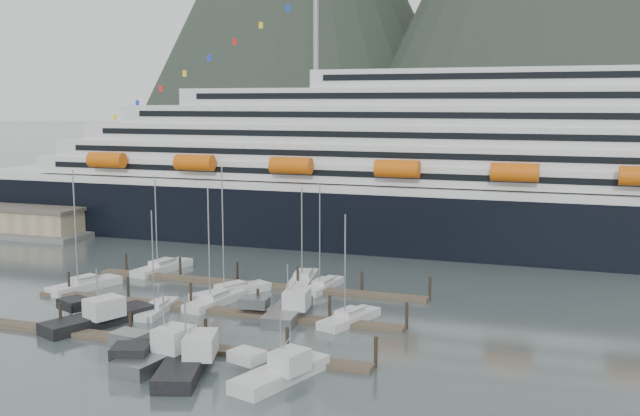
% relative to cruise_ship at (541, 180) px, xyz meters
% --- Properties ---
extents(ground, '(1600.00, 1600.00, 0.00)m').
position_rel_cruise_ship_xyz_m(ground, '(-30.03, -54.94, -12.04)').
color(ground, '#4E5B5B').
rests_on(ground, ground).
extents(cruise_ship, '(210.00, 30.40, 50.30)m').
position_rel_cruise_ship_xyz_m(cruise_ship, '(0.00, 0.00, 0.00)').
color(cruise_ship, black).
rests_on(cruise_ship, ground).
extents(warehouse, '(46.00, 20.00, 5.80)m').
position_rel_cruise_ship_xyz_m(warehouse, '(-102.03, -12.94, -9.79)').
color(warehouse, '#595956').
rests_on(warehouse, ground).
extents(dock_near, '(48.18, 2.28, 3.20)m').
position_rel_cruise_ship_xyz_m(dock_near, '(-34.95, -64.89, -11.73)').
color(dock_near, '#47392D').
rests_on(dock_near, ground).
extents(dock_mid, '(48.18, 2.28, 3.20)m').
position_rel_cruise_ship_xyz_m(dock_mid, '(-34.95, -51.89, -11.73)').
color(dock_mid, '#47392D').
rests_on(dock_mid, ground).
extents(dock_far, '(48.18, 2.28, 3.20)m').
position_rel_cruise_ship_xyz_m(dock_far, '(-34.95, -38.89, -11.73)').
color(dock_far, '#47392D').
rests_on(dock_far, ground).
extents(sailboat_a, '(5.79, 10.74, 16.75)m').
position_rel_cruise_ship_xyz_m(sailboat_a, '(-55.76, -48.03, -11.57)').
color(sailboat_a, '#BDBDBD').
rests_on(sailboat_a, ground).
extents(sailboat_b, '(3.65, 8.91, 12.79)m').
position_rel_cruise_ship_xyz_m(sailboat_b, '(-40.55, -54.48, -11.64)').
color(sailboat_b, '#BDBDBD').
rests_on(sailboat_b, ground).
extents(sailboat_c, '(4.18, 10.25, 15.09)m').
position_rel_cruise_ship_xyz_m(sailboat_c, '(-35.69, -49.04, -11.60)').
color(sailboat_c, '#BDBDBD').
rests_on(sailboat_c, ground).
extents(sailboat_d, '(7.64, 11.44, 17.47)m').
position_rel_cruise_ship_xyz_m(sailboat_d, '(-35.78, -44.33, -11.59)').
color(sailboat_d, '#BDBDBD').
rests_on(sailboat_d, ground).
extents(sailboat_e, '(4.50, 11.32, 14.93)m').
position_rel_cruise_ship_xyz_m(sailboat_e, '(-51.74, -34.95, -11.60)').
color(sailboat_e, '#BDBDBD').
rests_on(sailboat_e, ground).
extents(sailboat_f, '(4.77, 10.30, 13.99)m').
position_rel_cruise_ship_xyz_m(sailboat_f, '(-29.33, -34.95, -11.60)').
color(sailboat_f, '#BDBDBD').
rests_on(sailboat_f, ground).
extents(sailboat_g, '(3.07, 9.59, 14.40)m').
position_rel_cruise_ship_xyz_m(sailboat_g, '(-25.65, -37.29, -11.62)').
color(sailboat_g, '#BDBDBD').
rests_on(sailboat_g, ground).
extents(sailboat_h, '(5.31, 9.57, 13.06)m').
position_rel_cruise_ship_xyz_m(sailboat_h, '(-17.68, -50.79, -11.62)').
color(sailboat_h, '#BDBDBD').
rests_on(sailboat_h, ground).
extents(trawler_a, '(10.78, 13.38, 7.14)m').
position_rel_cruise_ship_xyz_m(trawler_a, '(-44.19, -61.08, -11.13)').
color(trawler_a, black).
rests_on(trawler_a, ground).
extents(trawler_b, '(9.10, 11.92, 7.49)m').
position_rel_cruise_ship_xyz_m(trawler_b, '(-30.88, -68.97, -11.10)').
color(trawler_b, gray).
rests_on(trawler_b, ground).
extents(trawler_c, '(10.94, 14.28, 7.08)m').
position_rel_cruise_ship_xyz_m(trawler_c, '(-27.99, -69.99, -11.14)').
color(trawler_c, black).
rests_on(trawler_c, ground).
extents(trawler_d, '(8.85, 11.22, 6.37)m').
position_rel_cruise_ship_xyz_m(trawler_d, '(-18.33, -69.91, -11.20)').
color(trawler_d, '#BDBDBD').
rests_on(trawler_d, ground).
extents(trawler_e, '(8.50, 11.13, 7.00)m').
position_rel_cruise_ship_xyz_m(trawler_e, '(-25.19, -51.24, -11.14)').
color(trawler_e, gray).
rests_on(trawler_e, ground).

